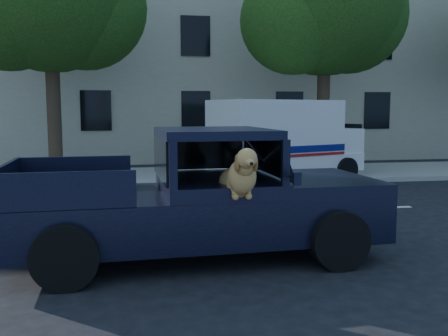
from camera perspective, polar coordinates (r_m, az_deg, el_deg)
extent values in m
plane|color=black|center=(7.53, 1.45, -10.65)|extent=(120.00, 120.00, 0.00)
cube|color=gray|center=(16.45, -4.89, -0.90)|extent=(60.00, 4.00, 0.15)
cylinder|color=#332619|center=(16.84, -18.85, 6.20)|extent=(0.44, 0.44, 4.40)
sphere|color=black|center=(17.03, -23.57, 16.15)|extent=(3.60, 3.60, 3.60)
sphere|color=black|center=(17.32, -15.71, 17.29)|extent=(4.00, 4.00, 4.00)
cylinder|color=#332619|center=(17.84, 11.23, 6.43)|extent=(0.44, 0.44, 4.40)
sphere|color=black|center=(17.41, 8.00, 16.41)|extent=(3.60, 3.60, 3.60)
sphere|color=black|center=(18.78, 14.10, 16.49)|extent=(4.00, 4.00, 4.00)
cube|color=beige|center=(24.06, 0.71, 12.08)|extent=(26.00, 6.00, 9.00)
cube|color=black|center=(7.65, -3.12, -5.25)|extent=(5.57, 2.36, 0.70)
cube|color=black|center=(8.11, 10.57, -1.56)|extent=(1.67, 2.18, 0.17)
cube|color=black|center=(7.54, -1.20, 4.04)|extent=(1.72, 2.09, 0.13)
cube|color=black|center=(7.77, 4.99, 1.37)|extent=(0.35, 1.82, 0.60)
cube|color=black|center=(7.24, 1.21, -4.30)|extent=(0.61, 0.61, 0.40)
cube|color=black|center=(6.56, 8.35, -1.24)|extent=(0.11, 0.06, 0.17)
cube|color=silver|center=(15.68, 7.11, 0.64)|extent=(5.05, 3.57, 0.55)
cube|color=silver|center=(15.34, 5.87, 4.64)|extent=(4.23, 3.26, 1.65)
cube|color=silver|center=(16.79, 12.06, 3.20)|extent=(1.64, 2.25, 0.77)
cube|color=#0B1257|center=(14.54, 8.30, 2.11)|extent=(3.50, 1.33, 0.20)
cube|color=#9E0F0F|center=(14.55, 8.29, 1.42)|extent=(3.50, 1.33, 0.08)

